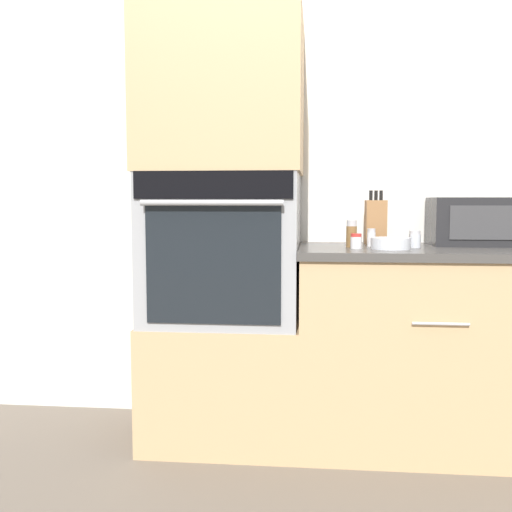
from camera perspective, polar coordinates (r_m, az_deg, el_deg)
name	(u,v)px	position (r m, az deg, el deg)	size (l,w,h in m)	color
ground_plane	(298,468)	(2.61, 4.02, -19.46)	(12.00, 12.00, 0.00)	#6B6056
wall_back	(303,168)	(3.00, 4.54, 8.33)	(8.00, 0.05, 2.50)	silver
oven_cabinet_base	(225,378)	(2.82, -2.98, -11.51)	(0.70, 0.60, 0.55)	tan
wall_oven	(224,247)	(2.70, -3.06, 0.85)	(0.67, 0.64, 0.66)	#9EA0A5
oven_cabinet_upper	(223,94)	(2.74, -3.12, 15.13)	(0.70, 0.60, 0.70)	tan
counter_unit	(425,347)	(2.79, 15.81, -8.32)	(1.12, 0.63, 0.89)	tan
microwave	(480,221)	(2.91, 20.52, 3.10)	(0.44, 0.28, 0.22)	#232326
knife_block	(375,222)	(2.84, 11.31, 3.19)	(0.09, 0.13, 0.25)	olive
bowl	(390,243)	(2.60, 12.68, 1.19)	(0.17, 0.17, 0.05)	silver
condiment_jar_near	(415,239)	(2.69, 14.89, 1.54)	(0.05, 0.05, 0.07)	silver
condiment_jar_mid	(371,238)	(2.72, 10.92, 1.72)	(0.04, 0.04, 0.08)	silver
condiment_jar_far	(356,241)	(2.60, 9.52, 1.40)	(0.05, 0.05, 0.06)	silver
condiment_jar_back	(351,234)	(2.66, 9.08, 2.08)	(0.05, 0.05, 0.12)	brown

